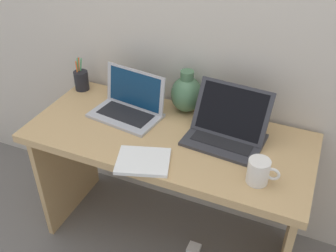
# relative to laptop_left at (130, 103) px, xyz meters

# --- Properties ---
(ground_plane) EXTENTS (6.00, 6.00, 0.00)m
(ground_plane) POSITION_rel_laptop_left_xyz_m (0.25, -0.10, -0.80)
(ground_plane) COLOR slate
(back_wall) EXTENTS (4.40, 0.04, 2.40)m
(back_wall) POSITION_rel_laptop_left_xyz_m (0.25, 0.24, 0.40)
(back_wall) COLOR beige
(back_wall) RESTS_ON ground
(desk) EXTENTS (1.36, 0.60, 0.74)m
(desk) POSITION_rel_laptop_left_xyz_m (0.25, -0.10, -0.22)
(desk) COLOR tan
(desk) RESTS_ON ground
(laptop_left) EXTENTS (0.37, 0.26, 0.22)m
(laptop_left) POSITION_rel_laptop_left_xyz_m (0.00, 0.00, 0.00)
(laptop_left) COLOR #B2B2B7
(laptop_left) RESTS_ON desk
(laptop_right) EXTENTS (0.37, 0.29, 0.24)m
(laptop_right) POSITION_rel_laptop_left_xyz_m (0.51, -0.01, 0.01)
(laptop_right) COLOR #333338
(laptop_right) RESTS_ON desk
(green_vase) EXTENTS (0.16, 0.16, 0.22)m
(green_vase) POSITION_rel_laptop_left_xyz_m (0.25, 0.14, 0.04)
(green_vase) COLOR #47704C
(green_vase) RESTS_ON desk
(notebook_stack) EXTENTS (0.27, 0.24, 0.02)m
(notebook_stack) POSITION_rel_laptop_left_xyz_m (0.24, -0.33, -0.05)
(notebook_stack) COLOR white
(notebook_stack) RESTS_ON desk
(coffee_mug) EXTENTS (0.13, 0.09, 0.11)m
(coffee_mug) POSITION_rel_laptop_left_xyz_m (0.71, -0.25, -0.00)
(coffee_mug) COLOR white
(coffee_mug) RESTS_ON desk
(pen_cup) EXTENTS (0.08, 0.08, 0.18)m
(pen_cup) POSITION_rel_laptop_left_xyz_m (-0.37, 0.11, -0.00)
(pen_cup) COLOR black
(pen_cup) RESTS_ON desk
(power_brick) EXTENTS (0.07, 0.07, 0.03)m
(power_brick) POSITION_rel_laptop_left_xyz_m (0.42, -0.13, -0.78)
(power_brick) COLOR white
(power_brick) RESTS_ON ground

